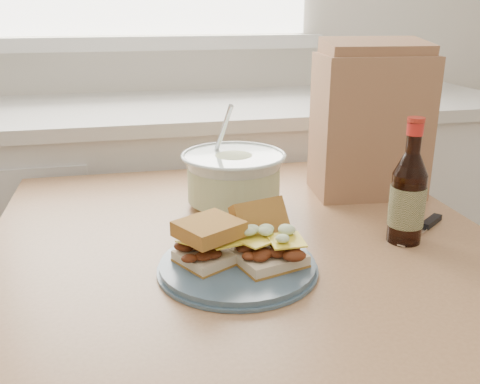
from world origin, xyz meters
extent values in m
cube|color=silver|center=(0.00, 1.70, 0.45)|extent=(2.40, 0.60, 0.90)
cube|color=beige|center=(0.00, 1.70, 0.92)|extent=(2.50, 0.64, 0.04)
cube|color=#A87A4F|center=(0.10, 0.83, 0.80)|extent=(1.00, 1.00, 0.04)
cube|color=#A87A4F|center=(-0.33, 1.28, 0.39)|extent=(0.07, 0.07, 0.78)
cube|color=#A87A4F|center=(0.54, 1.26, 0.39)|extent=(0.07, 0.07, 0.78)
cylinder|color=#435A6C|center=(0.06, 0.70, 0.83)|extent=(0.27, 0.27, 0.02)
cube|color=beige|center=(0.01, 0.72, 0.85)|extent=(0.13, 0.13, 0.02)
cube|color=yellow|center=(0.01, 0.72, 0.88)|extent=(0.08, 0.08, 0.00)
cube|color=#AF782E|center=(0.01, 0.72, 0.90)|extent=(0.13, 0.13, 0.03)
cube|color=beige|center=(0.11, 0.69, 0.85)|extent=(0.13, 0.12, 0.02)
cube|color=yellow|center=(0.11, 0.69, 0.88)|extent=(0.08, 0.08, 0.00)
cube|color=#AF782E|center=(0.11, 0.75, 0.88)|extent=(0.12, 0.10, 0.09)
cone|color=silver|center=(0.12, 1.02, 0.88)|extent=(0.23, 0.23, 0.12)
cylinder|color=beige|center=(0.12, 1.02, 0.87)|extent=(0.21, 0.21, 0.08)
torus|color=silver|center=(0.12, 1.02, 0.94)|extent=(0.23, 0.23, 0.01)
cylinder|color=silver|center=(0.09, 1.05, 0.98)|extent=(0.04, 0.09, 0.15)
cylinder|color=black|center=(0.40, 0.75, 0.89)|extent=(0.06, 0.06, 0.14)
cone|color=black|center=(0.40, 0.75, 0.98)|extent=(0.06, 0.06, 0.04)
cylinder|color=black|center=(0.40, 0.75, 1.03)|extent=(0.03, 0.03, 0.06)
cylinder|color=red|center=(0.40, 0.75, 1.04)|extent=(0.03, 0.03, 0.02)
cylinder|color=#B42D21|center=(0.40, 0.75, 1.06)|extent=(0.03, 0.03, 0.01)
cylinder|color=#2D371B|center=(0.40, 0.75, 0.89)|extent=(0.07, 0.07, 0.08)
cube|color=silver|center=(0.43, 0.76, 0.82)|extent=(0.11, 0.09, 0.00)
cube|color=black|center=(0.49, 0.82, 0.83)|extent=(0.07, 0.06, 0.01)
cube|color=#966648|center=(0.45, 1.04, 0.98)|extent=(0.27, 0.19, 0.33)
camera|label=1|loc=(-0.12, -0.10, 1.25)|focal=40.00mm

